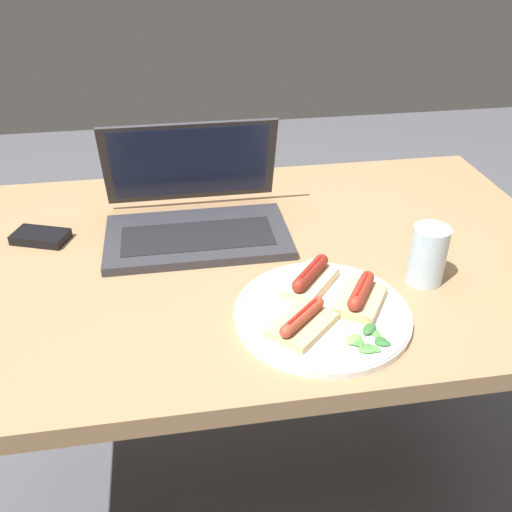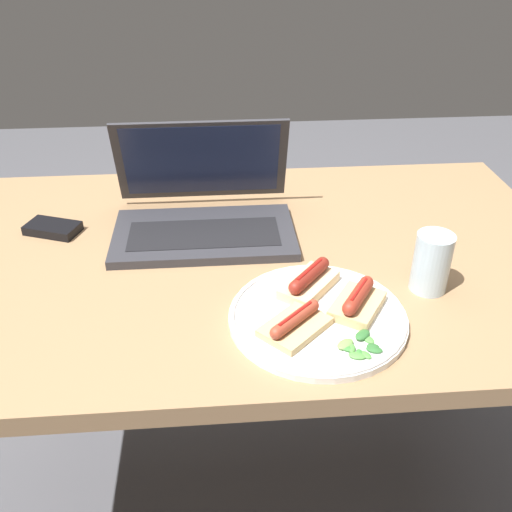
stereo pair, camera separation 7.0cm
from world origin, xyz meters
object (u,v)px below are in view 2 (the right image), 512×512
(laptop, at_px, (204,212))
(drinking_glass, at_px, (432,262))
(external_drive, at_px, (53,228))
(plate, at_px, (318,316))

(laptop, bearing_deg, drinking_glass, -32.06)
(drinking_glass, distance_m, external_drive, 0.76)
(drinking_glass, bearing_deg, plate, -160.01)
(laptop, xyz_separation_m, plate, (0.19, -0.33, -0.03))
(laptop, xyz_separation_m, external_drive, (-0.32, 0.01, -0.03))
(laptop, distance_m, drinking_glass, 0.47)
(laptop, bearing_deg, plate, -60.38)
(plate, relative_size, external_drive, 2.40)
(plate, xyz_separation_m, drinking_glass, (0.21, 0.08, 0.05))
(plate, xyz_separation_m, external_drive, (-0.50, 0.34, 0.00))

